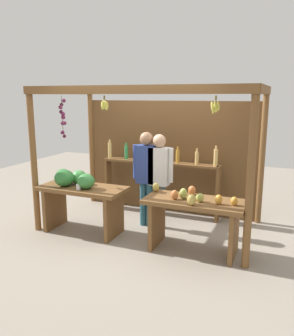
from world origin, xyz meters
The scene contains 7 objects.
ground_plane centered at (0.00, 0.00, 0.00)m, with size 12.00×12.00×0.00m, color gray.
market_stall centered at (-0.01, 0.43, 1.34)m, with size 3.47×1.86×2.33m.
fruit_counter_left centered at (-1.00, -0.66, 0.69)m, with size 1.41×0.64×1.03m.
fruit_counter_right centered at (0.92, -0.66, 0.58)m, with size 1.42×0.65×0.92m.
bottle_shelf_unit centered at (-0.10, 0.66, 0.81)m, with size 2.23×0.22×1.36m.
vendor_man centered at (-0.09, 0.00, 0.97)m, with size 0.48×0.22×1.61m.
vendor_woman centered at (0.14, 0.00, 0.95)m, with size 0.48×0.21×1.58m.
Camera 1 is at (2.09, -5.18, 2.20)m, focal length 36.88 mm.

